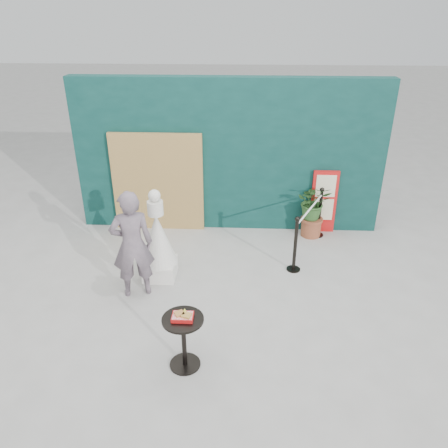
# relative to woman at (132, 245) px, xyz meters

# --- Properties ---
(ground) EXTENTS (60.00, 60.00, 0.00)m
(ground) POSITION_rel_woman_xyz_m (1.38, -0.66, -0.89)
(ground) COLOR #ADAAA5
(ground) RESTS_ON ground
(back_wall) EXTENTS (6.00, 0.30, 3.00)m
(back_wall) POSITION_rel_woman_xyz_m (1.38, 2.49, 0.61)
(back_wall) COLOR #0A302D
(back_wall) RESTS_ON ground
(bamboo_fence) EXTENTS (1.80, 0.08, 2.00)m
(bamboo_fence) POSITION_rel_woman_xyz_m (-0.02, 2.28, 0.11)
(bamboo_fence) COLOR tan
(bamboo_fence) RESTS_ON ground
(woman) EXTENTS (0.74, 0.60, 1.77)m
(woman) POSITION_rel_woman_xyz_m (0.00, 0.00, 0.00)
(woman) COLOR slate
(woman) RESTS_ON ground
(menu_board) EXTENTS (0.50, 0.07, 1.30)m
(menu_board) POSITION_rel_woman_xyz_m (3.28, 2.30, -0.24)
(menu_board) COLOR red
(menu_board) RESTS_ON ground
(statue) EXTENTS (0.62, 0.62, 1.59)m
(statue) POSITION_rel_woman_xyz_m (0.29, 0.49, -0.23)
(statue) COLOR white
(statue) RESTS_ON ground
(cafe_table) EXTENTS (0.52, 0.52, 0.75)m
(cafe_table) POSITION_rel_woman_xyz_m (0.98, -1.53, -0.39)
(cafe_table) COLOR black
(cafe_table) RESTS_ON ground
(food_basket) EXTENTS (0.26, 0.19, 0.11)m
(food_basket) POSITION_rel_woman_xyz_m (0.98, -1.53, -0.10)
(food_basket) COLOR red
(food_basket) RESTS_ON cafe_table
(planter) EXTENTS (0.64, 0.56, 1.10)m
(planter) POSITION_rel_woman_xyz_m (3.04, 2.10, -0.25)
(planter) COLOR brown
(planter) RESTS_ON ground
(stanchion_barrier) EXTENTS (0.84, 1.54, 1.03)m
(stanchion_barrier) POSITION_rel_woman_xyz_m (2.88, 1.45, -0.39)
(stanchion_barrier) COLOR black
(stanchion_barrier) RESTS_ON ground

